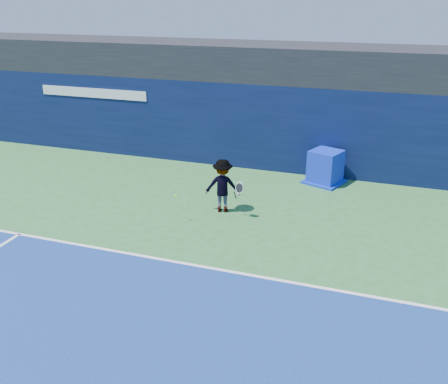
{
  "coord_description": "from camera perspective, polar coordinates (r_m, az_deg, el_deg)",
  "views": [
    {
      "loc": [
        3.86,
        -6.32,
        5.86
      ],
      "look_at": [
        -0.09,
        5.2,
        1.0
      ],
      "focal_mm": 40.0,
      "sensor_mm": 36.0,
      "label": 1
    }
  ],
  "objects": [
    {
      "name": "baseline",
      "position": [
        11.66,
        -3.11,
        -8.4
      ],
      "size": [
        24.0,
        0.1,
        0.01
      ],
      "primitive_type": "cube",
      "color": "white",
      "rests_on": "ground"
    },
    {
      "name": "tennis_ball",
      "position": [
        13.56,
        -5.55,
        -0.43
      ],
      "size": [
        0.06,
        0.06,
        0.06
      ],
      "color": "#C6F61B",
      "rests_on": "ground"
    },
    {
      "name": "equipment_cart",
      "position": [
        16.77,
        11.5,
        2.68
      ],
      "size": [
        1.47,
        1.47,
        1.1
      ],
      "color": "#0D24C1",
      "rests_on": "ground"
    },
    {
      "name": "tennis_player",
      "position": [
        14.16,
        -0.15,
        0.72
      ],
      "size": [
        1.29,
        0.78,
        1.56
      ],
      "color": "white",
      "rests_on": "ground"
    },
    {
      "name": "stadium_band",
      "position": [
        18.37,
        6.9,
        14.54
      ],
      "size": [
        36.0,
        3.0,
        1.2
      ],
      "primitive_type": "cube",
      "color": "black",
      "rests_on": "back_wall_assembly"
    },
    {
      "name": "back_wall_assembly",
      "position": [
        17.8,
        5.88,
        7.46
      ],
      "size": [
        36.0,
        1.03,
        3.0
      ],
      "color": "#0A1439",
      "rests_on": "ground"
    },
    {
      "name": "ground",
      "position": [
        9.44,
        -10.2,
        -17.02
      ],
      "size": [
        80.0,
        80.0,
        0.0
      ],
      "primitive_type": "plane",
      "color": "#326F36",
      "rests_on": "ground"
    }
  ]
}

